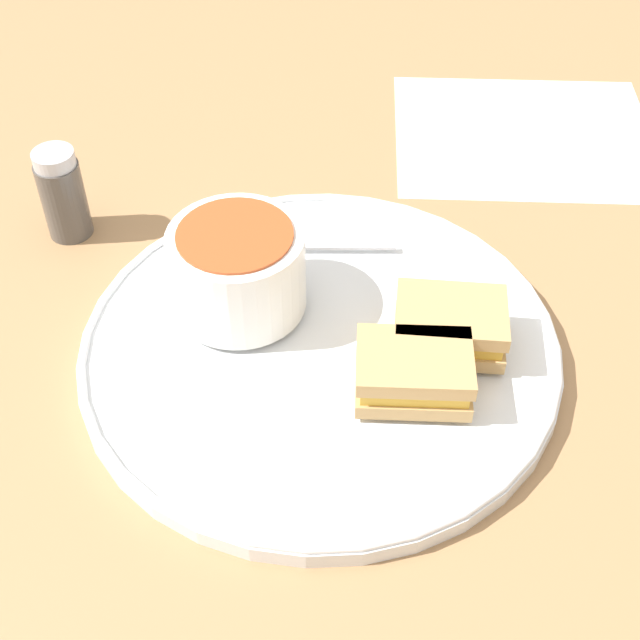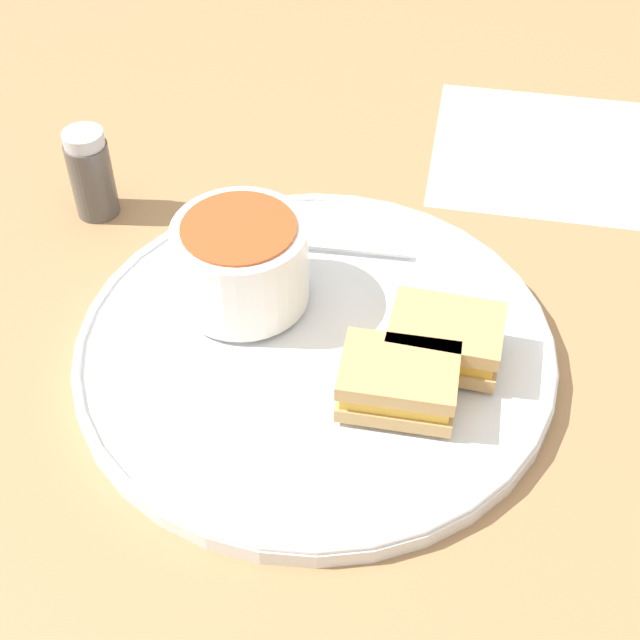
{
  "view_description": "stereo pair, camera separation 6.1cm",
  "coord_description": "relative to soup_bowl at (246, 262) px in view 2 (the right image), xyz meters",
  "views": [
    {
      "loc": [
        -0.44,
        0.06,
        0.48
      ],
      "look_at": [
        0.0,
        0.0,
        0.04
      ],
      "focal_mm": 50.0,
      "sensor_mm": 36.0,
      "label": 1
    },
    {
      "loc": [
        -0.44,
        0.0,
        0.48
      ],
      "look_at": [
        0.0,
        0.0,
        0.04
      ],
      "focal_mm": 50.0,
      "sensor_mm": 36.0,
      "label": 2
    }
  ],
  "objects": [
    {
      "name": "menu_sheet",
      "position": [
        0.21,
        -0.29,
        -0.05
      ],
      "size": [
        0.25,
        0.28,
        0.0
      ],
      "rotation": [
        0.0,
        0.0,
        -0.19
      ],
      "color": "white",
      "rests_on": "ground_plane"
    },
    {
      "name": "plate",
      "position": [
        -0.04,
        -0.05,
        -0.04
      ],
      "size": [
        0.35,
        0.35,
        0.02
      ],
      "color": "white",
      "rests_on": "ground_plane"
    },
    {
      "name": "soup_bowl",
      "position": [
        0.0,
        0.0,
        0.0
      ],
      "size": [
        0.1,
        0.1,
        0.07
      ],
      "color": "white",
      "rests_on": "plate"
    },
    {
      "name": "salt_shaker",
      "position": [
        0.13,
        0.13,
        -0.01
      ],
      "size": [
        0.04,
        0.04,
        0.08
      ],
      "color": "#4C4742",
      "rests_on": "ground_plane"
    },
    {
      "name": "sandwich_half_near",
      "position": [
        -0.1,
        -0.11,
        -0.02
      ],
      "size": [
        0.07,
        0.09,
        0.03
      ],
      "rotation": [
        0.0,
        0.0,
        4.52
      ],
      "color": "tan",
      "rests_on": "plate"
    },
    {
      "name": "sandwich_half_far",
      "position": [
        -0.06,
        -0.14,
        -0.02
      ],
      "size": [
        0.07,
        0.09,
        0.03
      ],
      "rotation": [
        0.0,
        0.0,
        4.47
      ],
      "color": "tan",
      "rests_on": "plate"
    },
    {
      "name": "ground_plane",
      "position": [
        -0.04,
        -0.05,
        -0.05
      ],
      "size": [
        2.4,
        2.4,
        0.0
      ],
      "primitive_type": "plane",
      "color": "#9E754C"
    },
    {
      "name": "spoon",
      "position": [
        0.06,
        -0.03,
        -0.03
      ],
      "size": [
        0.03,
        0.13,
        0.01
      ],
      "rotation": [
        0.0,
        0.0,
        7.7
      ],
      "color": "silver",
      "rests_on": "plate"
    }
  ]
}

